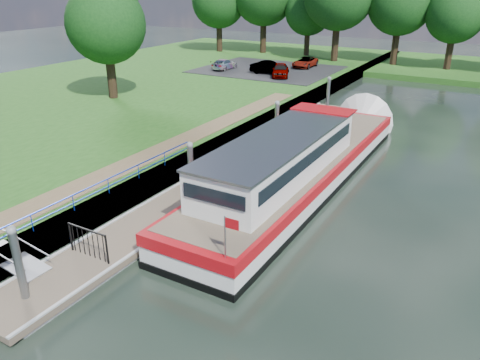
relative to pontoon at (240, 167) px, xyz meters
The scene contains 16 objects.
ground 13.00m from the pontoon, 90.00° to the right, with size 160.00×160.00×0.00m, color black.
riverbank 18.11m from the pontoon, behind, with size 32.00×90.00×0.78m, color #1F4F16.
bank_edge 3.25m from the pontoon, 141.89° to the left, with size 1.10×90.00×0.78m, color #473D2D.
footpath 6.69m from the pontoon, 131.35° to the right, with size 1.60×40.00×0.05m, color brown.
carpark 27.32m from the pontoon, 113.75° to the left, with size 14.00×12.00×0.06m, color black.
blue_fence 10.43m from the pontoon, 105.38° to the right, with size 0.04×18.04×0.72m.
pontoon is the anchor object (origin of this frame).
mooring_piles 1.10m from the pontoon, ahead, with size 0.30×27.30×3.55m.
gangway 12.64m from the pontoon, 98.42° to the right, with size 2.58×1.00×0.92m.
gate_panel 10.84m from the pontoon, 90.00° to the right, with size 1.85×0.05×1.15m.
barge 3.73m from the pontoon, ahead, with size 4.36×21.15×4.78m.
bank_tree_a 18.78m from the pontoon, 156.11° to the left, with size 6.12×6.12×9.72m.
car_a 23.24m from the pontoon, 110.13° to the left, with size 1.54×3.83×1.31m, color #999999.
car_b 24.57m from the pontoon, 113.07° to the left, with size 1.34×3.86×1.27m, color #999999.
car_c 27.15m from the pontoon, 123.59° to the left, with size 1.52×3.73×1.08m, color #999999.
car_d 29.15m from the pontoon, 105.88° to the left, with size 1.82×3.94×1.09m, color #999999.
Camera 1 is at (11.92, -7.59, 9.59)m, focal length 35.00 mm.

